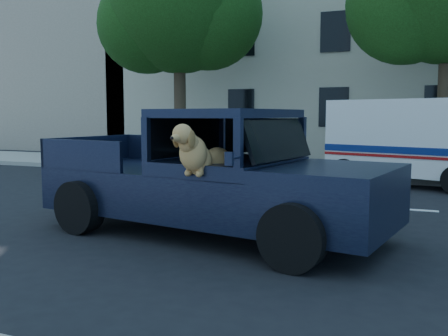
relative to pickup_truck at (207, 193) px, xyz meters
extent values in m
plane|color=black|center=(-1.33, -0.04, -0.67)|extent=(120.00, 120.00, 0.00)
cube|color=gray|center=(-1.33, 9.16, -0.59)|extent=(60.00, 4.00, 0.15)
cylinder|color=#332619|center=(-5.33, 9.56, 1.53)|extent=(0.44, 0.44, 4.40)
sphere|color=black|center=(-5.33, 9.56, 5.33)|extent=(5.20, 5.20, 5.20)
sphere|color=black|center=(-6.53, 9.26, 4.53)|extent=(3.60, 3.60, 3.60)
sphere|color=black|center=(-4.33, 9.86, 4.83)|extent=(4.00, 4.00, 4.00)
cylinder|color=#332619|center=(3.67, 9.56, 1.53)|extent=(0.44, 0.44, 4.40)
sphere|color=black|center=(2.47, 9.26, 4.53)|extent=(3.60, 3.60, 3.60)
cube|color=#B8AE98|center=(1.67, 16.46, 3.83)|extent=(26.00, 6.00, 9.00)
cube|color=tan|center=(-16.33, 16.46, 3.33)|extent=(12.00, 6.00, 8.00)
cube|color=black|center=(0.09, 0.01, 0.00)|extent=(5.79, 3.05, 0.70)
cube|color=black|center=(2.02, -0.34, 0.44)|extent=(1.94, 2.36, 0.17)
cube|color=black|center=(0.35, -0.04, 1.24)|extent=(1.97, 2.29, 0.13)
cube|color=black|center=(1.20, -0.19, 0.87)|extent=(0.59, 1.84, 0.60)
cube|color=black|center=(0.48, -0.55, 0.20)|extent=(0.68, 0.68, 0.40)
cube|color=black|center=(0.95, -1.49, 0.69)|extent=(0.11, 0.07, 0.17)
cube|color=silver|center=(2.85, 7.12, -0.12)|extent=(4.56, 3.08, 0.50)
cube|color=silver|center=(2.47, 7.25, 0.88)|extent=(3.80, 2.83, 1.49)
cube|color=navy|center=(2.18, 6.34, 0.33)|extent=(3.23, 1.05, 0.18)
cube|color=#9E0F0F|center=(2.18, 6.34, 0.17)|extent=(3.23, 1.05, 0.07)
camera|label=1|loc=(3.15, -7.11, 1.22)|focal=40.00mm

